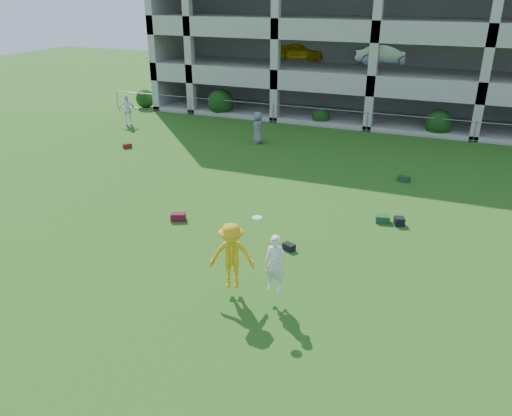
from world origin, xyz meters
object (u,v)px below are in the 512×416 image
at_px(bystander_c, 258,128).
at_px(bystander_b, 127,110).
at_px(frisbee_contest, 239,257).
at_px(crate_d, 399,221).
at_px(parking_garage, 396,18).

bearing_deg(bystander_c, bystander_b, -106.87).
bearing_deg(frisbee_contest, bystander_b, 133.59).
distance_m(crate_d, parking_garage, 22.31).
relative_size(frisbee_contest, parking_garage, 0.07).
bearing_deg(bystander_b, parking_garage, 12.77).
height_order(bystander_c, frisbee_contest, frisbee_contest).
xyz_separation_m(frisbee_contest, parking_garage, (0.10, 27.59, 4.78)).
relative_size(bystander_c, frisbee_contest, 0.79).
distance_m(bystander_b, crate_d, 19.75).
bearing_deg(crate_d, bystander_b, 154.33).
xyz_separation_m(bystander_c, parking_garage, (5.18, 13.40, 5.13)).
xyz_separation_m(bystander_b, frisbee_contest, (14.19, -14.90, 0.29)).
bearing_deg(crate_d, parking_garage, 99.35).
relative_size(bystander_b, frisbee_contest, 0.84).
bearing_deg(bystander_b, bystander_c, -33.31).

